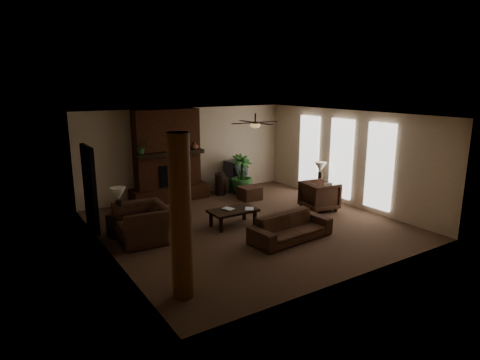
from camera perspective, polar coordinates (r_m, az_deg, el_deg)
room_shell at (r=10.17m, az=1.22°, el=1.21°), size 7.00×7.00×7.00m
fireplace at (r=12.64m, az=-10.02°, el=2.27°), size 2.40×0.70×2.80m
windows at (r=12.54m, az=13.90°, el=2.90°), size 0.08×3.65×2.35m
log_column at (r=6.75m, az=-8.27°, el=-5.27°), size 0.36×0.36×2.80m
doorway at (r=10.57m, az=-20.22°, el=-1.12°), size 0.10×1.00×2.10m
ceiling_fan at (r=10.47m, az=2.16°, el=7.81°), size 1.35×1.35×0.37m
sofa at (r=9.54m, az=7.12°, el=-5.98°), size 2.07×0.76×0.79m
armchair_left at (r=9.61m, az=-13.45°, el=-5.12°), size 0.89×1.31×1.11m
armchair_right at (r=11.86m, az=11.06°, el=-1.98°), size 0.93×0.98×0.91m
coffee_table at (r=10.37m, az=-0.98°, el=-4.44°), size 1.20×0.70×0.43m
ottoman at (r=12.75m, az=1.36°, el=-1.84°), size 0.62×0.62×0.40m
tv_stand at (r=13.83m, az=-0.75°, el=-0.41°), size 0.87×0.53×0.50m
tv at (r=13.73m, az=-0.61°, el=1.67°), size 0.71×0.61×0.52m
floor_vase at (r=13.24m, az=-2.77°, el=-0.24°), size 0.34×0.34×0.77m
floor_plant at (r=13.35m, az=0.21°, el=-0.41°), size 0.91×1.39×0.73m
side_table_left at (r=10.10m, az=-16.21°, el=-6.07°), size 0.66×0.66×0.55m
lamp_left at (r=9.87m, az=-16.62°, el=-2.13°), size 0.41×0.41×0.65m
side_table_right at (r=12.90m, az=11.13°, el=-1.56°), size 0.52×0.52×0.55m
lamp_right at (r=12.71m, az=11.18°, el=1.58°), size 0.42×0.42×0.65m
mantel_plant at (r=12.05m, az=-13.67°, el=4.31°), size 0.39×0.43×0.33m
mantel_vase at (r=12.66m, az=-6.32°, el=4.78°), size 0.27×0.28×0.22m
book_a at (r=10.25m, az=-2.05°, el=-3.48°), size 0.21×0.10×0.29m
book_b at (r=10.33m, az=0.73°, el=-3.33°), size 0.19×0.14×0.29m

